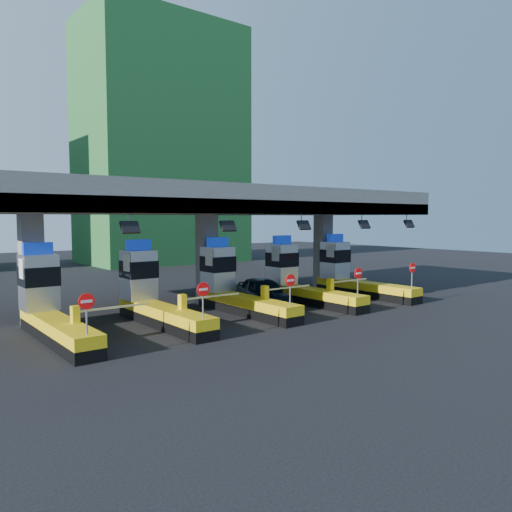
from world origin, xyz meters
TOP-DOWN VIEW (x-y plane):
  - ground at (0.00, 0.00)m, footprint 120.00×120.00m
  - toll_canopy at (0.00, 2.87)m, footprint 28.00×12.09m
  - toll_lane_far_left at (-10.00, 0.28)m, footprint 4.43×8.00m
  - toll_lane_left at (-5.00, 0.28)m, footprint 4.43×8.00m
  - toll_lane_center at (0.00, 0.28)m, footprint 4.43×8.00m
  - toll_lane_right at (5.00, 0.28)m, footprint 4.43×8.00m
  - toll_lane_far_right at (10.00, 0.28)m, footprint 4.43×8.00m
  - bg_building_scaffold at (12.00, 32.00)m, footprint 18.00×12.00m
  - van at (2.05, 0.05)m, footprint 3.62×5.63m

SIDE VIEW (x-z plane):
  - ground at x=0.00m, z-range 0.00..0.00m
  - van at x=2.05m, z-range 0.00..1.78m
  - toll_lane_far_left at x=-10.00m, z-range -0.68..3.47m
  - toll_lane_left at x=-5.00m, z-range -0.68..3.47m
  - toll_lane_center at x=0.00m, z-range -0.68..3.47m
  - toll_lane_right at x=5.00m, z-range -0.68..3.47m
  - toll_lane_far_right at x=10.00m, z-range -0.68..3.47m
  - toll_canopy at x=0.00m, z-range 2.63..9.63m
  - bg_building_scaffold at x=12.00m, z-range 0.00..28.00m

